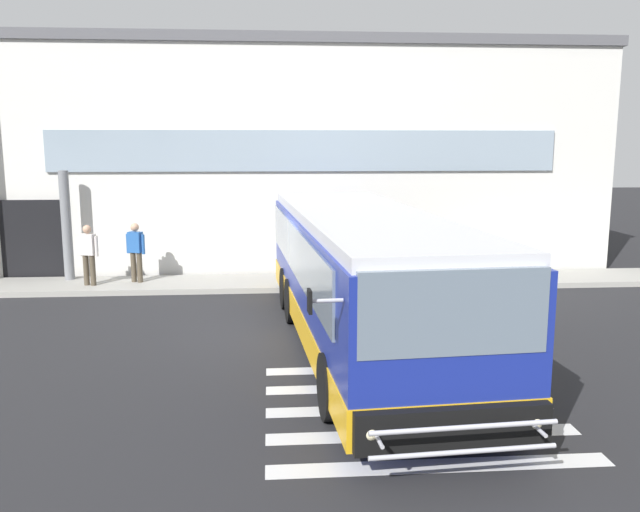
{
  "coord_description": "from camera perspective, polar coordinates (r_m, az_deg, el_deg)",
  "views": [
    {
      "loc": [
        -0.1,
        -13.49,
        4.0
      ],
      "look_at": [
        1.02,
        0.97,
        1.5
      ],
      "focal_mm": 36.59,
      "sensor_mm": 36.0,
      "label": 1
    }
  ],
  "objects": [
    {
      "name": "ground_plane",
      "position": [
        14.08,
        -3.87,
        -6.8
      ],
      "size": [
        80.0,
        90.0,
        0.02
      ],
      "primitive_type": "cube",
      "color": "#232326",
      "rests_on": "ground"
    },
    {
      "name": "bay_paint_stripes",
      "position": [
        10.33,
        7.86,
        -13.07
      ],
      "size": [
        4.4,
        3.96,
        0.01
      ],
      "color": "silver",
      "rests_on": "ground"
    },
    {
      "name": "terminal_building",
      "position": [
        25.12,
        -5.84,
        8.78
      ],
      "size": [
        22.82,
        13.8,
        7.19
      ],
      "color": "silver",
      "rests_on": "ground"
    },
    {
      "name": "boarding_curb",
      "position": [
        18.71,
        -4.03,
        -2.36
      ],
      "size": [
        25.02,
        2.0,
        0.15
      ],
      "primitive_type": "cube",
      "color": "#9E9B93",
      "rests_on": "ground"
    },
    {
      "name": "entry_support_column",
      "position": [
        19.89,
        -21.29,
        2.49
      ],
      "size": [
        0.28,
        0.28,
        3.12
      ],
      "primitive_type": "cylinder",
      "color": "slate",
      "rests_on": "boarding_curb"
    },
    {
      "name": "bus_main_foreground",
      "position": [
        12.85,
        3.74,
        -2.22
      ],
      "size": [
        3.31,
        10.99,
        2.7
      ],
      "color": "navy",
      "rests_on": "ground"
    },
    {
      "name": "passenger_near_column",
      "position": [
        18.95,
        -19.56,
        0.45
      ],
      "size": [
        0.57,
        0.45,
        1.68
      ],
      "color": "#4C4233",
      "rests_on": "boarding_curb"
    },
    {
      "name": "passenger_by_doorway",
      "position": [
        18.97,
        -15.81,
        0.55
      ],
      "size": [
        0.55,
        0.35,
        1.68
      ],
      "color": "#4C4233",
      "rests_on": "boarding_curb"
    }
  ]
}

